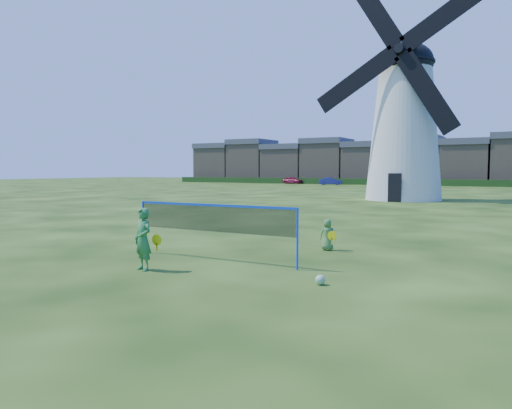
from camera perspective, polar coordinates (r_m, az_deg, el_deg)
The scene contains 10 objects.
ground at distance 13.32m, azimuth -1.81°, elevation -6.56°, with size 220.00×220.00×0.00m, color black.
windmill at distance 41.06m, azimuth 17.24°, elevation 9.36°, with size 13.31×6.01×18.26m.
badminton_net at distance 13.04m, azimuth -5.12°, elevation -1.74°, with size 5.05×0.05×1.55m.
player_girl at distance 12.11m, azimuth -13.27°, elevation -4.05°, with size 0.74×0.51×1.54m.
player_boy at distance 14.91m, azimuth 8.52°, elevation -3.57°, with size 0.63×0.44×0.97m.
play_ball at distance 10.53m, azimuth 7.65°, elevation -8.87°, with size 0.22×0.22×0.22m, color green.
terraced_houses at distance 87.79m, azimuth 10.59°, elevation 5.04°, with size 62.16×8.40×8.34m.
hedge at distance 82.42m, azimuth 8.70°, elevation 2.75°, with size 62.00×0.80×1.00m, color #193814.
car_left at distance 84.27m, azimuth 4.38°, elevation 2.90°, with size 1.47×3.65×1.24m, color maroon.
car_right at distance 78.24m, azimuth 8.86°, elevation 2.75°, with size 1.28×3.67×1.21m, color navy.
Camera 1 is at (6.72, -11.22, 2.48)m, focal length 33.64 mm.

